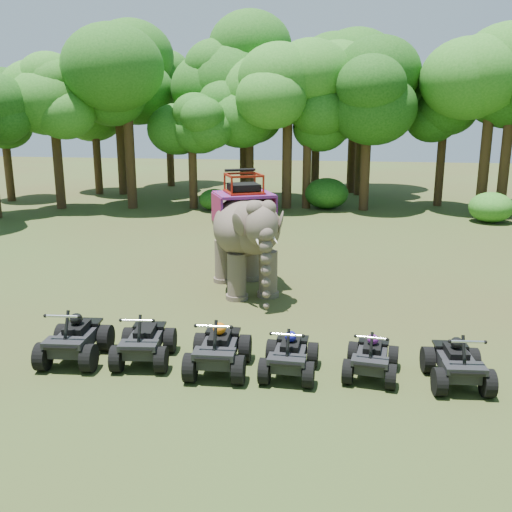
{
  "coord_description": "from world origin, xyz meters",
  "views": [
    {
      "loc": [
        2.45,
        -14.15,
        5.89
      ],
      "look_at": [
        0.0,
        1.2,
        1.9
      ],
      "focal_mm": 40.0,
      "sensor_mm": 36.0,
      "label": 1
    }
  ],
  "objects": [
    {
      "name": "ground",
      "position": [
        0.0,
        0.0,
        0.0
      ],
      "size": [
        110.0,
        110.0,
        0.0
      ],
      "primitive_type": "plane",
      "color": "#47381E",
      "rests_on": "ground"
    },
    {
      "name": "tree_45",
      "position": [
        -4.32,
        23.42,
        5.43
      ],
      "size": [
        7.61,
        7.61,
        10.87
      ],
      "primitive_type": null,
      "color": "#195114",
      "rests_on": "ground"
    },
    {
      "name": "tree_41",
      "position": [
        -13.45,
        24.79,
        5.37
      ],
      "size": [
        7.52,
        7.52,
        10.75
      ],
      "primitive_type": null,
      "color": "#195114",
      "rests_on": "ground"
    },
    {
      "name": "atv_3",
      "position": [
        1.32,
        -2.18,
        0.61
      ],
      "size": [
        1.25,
        1.68,
        1.23
      ],
      "primitive_type": null,
      "rotation": [
        0.0,
        0.0,
        -0.02
      ],
      "color": "black",
      "rests_on": "ground"
    },
    {
      "name": "tree_32",
      "position": [
        -6.86,
        19.7,
        3.52
      ],
      "size": [
        4.92,
        4.92,
        7.03
      ],
      "primitive_type": null,
      "color": "#195114",
      "rests_on": "ground"
    },
    {
      "name": "tree_0",
      "position": [
        0.0,
        20.83,
        3.58
      ],
      "size": [
        5.01,
        5.01,
        7.15
      ],
      "primitive_type": null,
      "color": "#195114",
      "rests_on": "ground"
    },
    {
      "name": "tree_2",
      "position": [
        8.18,
        23.11,
        3.73
      ],
      "size": [
        5.22,
        5.22,
        7.45
      ],
      "primitive_type": null,
      "color": "#195114",
      "rests_on": "ground"
    },
    {
      "name": "tree_43",
      "position": [
        -15.23,
        24.64,
        4.12
      ],
      "size": [
        5.77,
        5.77,
        8.25
      ],
      "primitive_type": null,
      "color": "#195114",
      "rests_on": "ground"
    },
    {
      "name": "tree_34",
      "position": [
        0.36,
        23.59,
        3.68
      ],
      "size": [
        5.15,
        5.15,
        7.35
      ],
      "primitive_type": null,
      "color": "#195114",
      "rests_on": "ground"
    },
    {
      "name": "tree_37",
      "position": [
        3.26,
        27.16,
        5.06
      ],
      "size": [
        7.09,
        7.09,
        10.13
      ],
      "primitive_type": null,
      "color": "#195114",
      "rests_on": "ground"
    },
    {
      "name": "atv_2",
      "position": [
        -0.33,
        -2.23,
        0.68
      ],
      "size": [
        1.45,
        1.92,
        1.37
      ],
      "primitive_type": null,
      "rotation": [
        0.0,
        0.0,
        0.05
      ],
      "color": "black",
      "rests_on": "ground"
    },
    {
      "name": "tree_30",
      "position": [
        -14.9,
        18.35,
        4.34
      ],
      "size": [
        6.08,
        6.08,
        8.68
      ],
      "primitive_type": null,
      "color": "#195114",
      "rests_on": "ground"
    },
    {
      "name": "tree_44",
      "position": [
        2.72,
        28.19,
        5.27
      ],
      "size": [
        7.37,
        7.37,
        10.53
      ],
      "primitive_type": null,
      "color": "#195114",
      "rests_on": "ground"
    },
    {
      "name": "tree_1",
      "position": [
        3.49,
        20.67,
        4.48
      ],
      "size": [
        6.27,
        6.27,
        8.96
      ],
      "primitive_type": null,
      "color": "#195114",
      "rests_on": "ground"
    },
    {
      "name": "atv_1",
      "position": [
        -2.21,
        -2.01,
        0.65
      ],
      "size": [
        1.49,
        1.9,
        1.3
      ],
      "primitive_type": null,
      "rotation": [
        0.0,
        0.0,
        0.12
      ],
      "color": "black",
      "rests_on": "ground"
    },
    {
      "name": "atv_4",
      "position": [
        3.16,
        -1.95,
        0.59
      ],
      "size": [
        1.33,
        1.7,
        1.17
      ],
      "primitive_type": null,
      "rotation": [
        0.0,
        0.0,
        -0.12
      ],
      "color": "black",
      "rests_on": "ground"
    },
    {
      "name": "elephant",
      "position": [
        -0.84,
        4.06,
        1.99
      ],
      "size": [
        3.87,
        5.17,
        3.98
      ],
      "primitive_type": null,
      "rotation": [
        0.0,
        0.0,
        0.43
      ],
      "color": "brown",
      "rests_on": "ground"
    },
    {
      "name": "atv_0",
      "position": [
        -3.89,
        -2.19,
        0.69
      ],
      "size": [
        1.51,
        1.98,
        1.38
      ],
      "primitive_type": null,
      "rotation": [
        0.0,
        0.0,
        0.08
      ],
      "color": "black",
      "rests_on": "ground"
    },
    {
      "name": "tree_42",
      "position": [
        -11.42,
        29.71,
        4.54
      ],
      "size": [
        6.36,
        6.36,
        9.09
      ],
      "primitive_type": null,
      "color": "#195114",
      "rests_on": "ground"
    },
    {
      "name": "tree_36",
      "position": [
        10.19,
        20.43,
        4.83
      ],
      "size": [
        6.76,
        6.76,
        9.66
      ],
      "primitive_type": null,
      "color": "#195114",
      "rests_on": "ground"
    },
    {
      "name": "tree_39",
      "position": [
        -19.63,
        20.57,
        3.68
      ],
      "size": [
        5.15,
        5.15,
        7.36
      ],
      "primitive_type": null,
      "color": "#195114",
      "rests_on": "ground"
    },
    {
      "name": "tree_31",
      "position": [
        -10.59,
        19.1,
        4.88
      ],
      "size": [
        6.83,
        6.83,
        9.76
      ],
      "primitive_type": null,
      "color": "#195114",
      "rests_on": "ground"
    },
    {
      "name": "tree_40",
      "position": [
        -1.2,
        20.66,
        4.94
      ],
      "size": [
        6.91,
        6.91,
        9.87
      ],
      "primitive_type": null,
      "color": "#195114",
      "rests_on": "ground"
    },
    {
      "name": "tree_33",
      "position": [
        -3.68,
        21.69,
        3.65
      ],
      "size": [
        5.11,
        5.11,
        7.3
      ],
      "primitive_type": null,
      "color": "#195114",
      "rests_on": "ground"
    },
    {
      "name": "tree_3",
      "position": [
        11.21,
        20.11,
        4.41
      ],
      "size": [
        6.17,
        6.17,
        8.81
      ],
      "primitive_type": null,
      "color": "#195114",
      "rests_on": "ground"
    },
    {
      "name": "atv_5",
      "position": [
        5.01,
        -2.04,
        0.63
      ],
      "size": [
        1.4,
        1.82,
        1.27
      ],
      "primitive_type": null,
      "rotation": [
        0.0,
        0.0,
        0.09
      ],
      "color": "black",
      "rests_on": "ground"
    }
  ]
}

